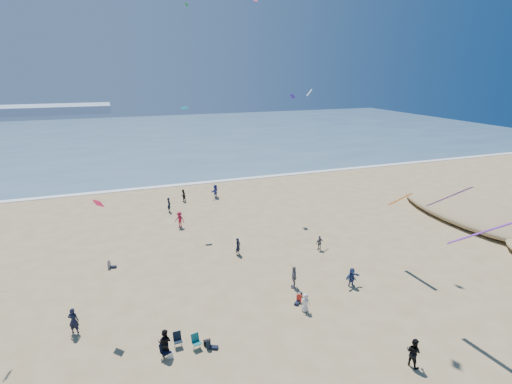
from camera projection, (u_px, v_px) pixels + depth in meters
name	position (u px, v px, depth m)	size (l,w,h in m)	color
ocean	(136.00, 137.00, 106.01)	(220.00, 100.00, 0.06)	#476B84
surf_line	(160.00, 187.00, 61.17)	(220.00, 1.20, 0.08)	white
standing_flyers	(220.00, 250.00, 37.61)	(29.15, 37.81, 1.93)	slate
seated_group	(257.00, 330.00, 26.91)	(16.97, 22.98, 0.84)	silver
chair_cluster	(180.00, 345.00, 25.34)	(2.77, 1.52, 1.00)	black
white_tote	(170.00, 355.00, 24.84)	(0.35, 0.20, 0.40)	white
black_backpack	(206.00, 343.00, 25.97)	(0.30, 0.22, 0.38)	black
navy_bag	(300.00, 295.00, 31.59)	(0.28, 0.18, 0.34)	black
kites_aloft	(321.00, 117.00, 29.85)	(39.47, 40.41, 27.27)	green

